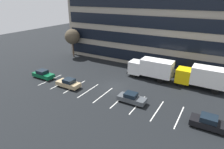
# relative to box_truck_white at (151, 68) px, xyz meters

# --- Properties ---
(ground_plane) EXTENTS (120.00, 120.00, 0.00)m
(ground_plane) POSITION_rel_box_truck_white_xyz_m (-3.96, -6.03, -2.05)
(ground_plane) COLOR black
(office_building) EXTENTS (38.31, 13.74, 14.40)m
(office_building) POSITION_rel_box_truck_white_xyz_m (-3.96, 11.92, 5.15)
(office_building) COLOR gray
(office_building) RESTS_ON ground_plane
(lot_markings) EXTENTS (22.54, 5.40, 0.01)m
(lot_markings) POSITION_rel_box_truck_white_xyz_m (-3.96, -9.56, -2.05)
(lot_markings) COLOR silver
(lot_markings) RESTS_ON ground_plane
(box_truck_white) EXTENTS (7.87, 2.61, 3.65)m
(box_truck_white) POSITION_rel_box_truck_white_xyz_m (0.00, 0.00, 0.00)
(box_truck_white) COLOR white
(box_truck_white) RESTS_ON ground_plane
(box_truck_yellow) EXTENTS (7.89, 2.61, 3.66)m
(box_truck_yellow) POSITION_rel_box_truck_white_xyz_m (8.41, 0.34, 0.00)
(box_truck_yellow) COLOR yellow
(box_truck_yellow) RESTS_ON ground_plane
(sedan_charcoal) EXTENTS (3.95, 1.65, 1.42)m
(sedan_charcoal) POSITION_rel_box_truck_white_xyz_m (0.63, -9.35, -1.39)
(sedan_charcoal) COLOR #474C51
(sedan_charcoal) RESTS_ON ground_plane
(sedan_forest) EXTENTS (4.10, 1.72, 1.47)m
(sedan_forest) POSITION_rel_box_truck_white_xyz_m (-16.90, -9.57, -1.36)
(sedan_forest) COLOR #0C5933
(sedan_forest) RESTS_ON ground_plane
(sedan_black) EXTENTS (4.24, 1.78, 1.52)m
(sedan_black) POSITION_rel_box_truck_white_xyz_m (10.59, -10.09, -1.34)
(sedan_black) COLOR black
(sedan_black) RESTS_ON ground_plane
(sedan_tan) EXTENTS (4.08, 1.71, 1.46)m
(sedan_tan) POSITION_rel_box_truck_white_xyz_m (-10.31, -10.14, -1.36)
(sedan_tan) COLOR tan
(sedan_tan) RESTS_ON ground_plane
(bare_tree) EXTENTS (3.56, 3.56, 6.67)m
(bare_tree) POSITION_rel_box_truck_white_xyz_m (-20.96, 3.45, 2.82)
(bare_tree) COLOR #473323
(bare_tree) RESTS_ON ground_plane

